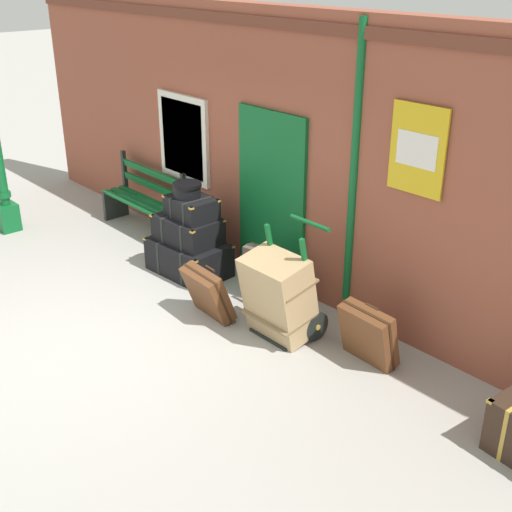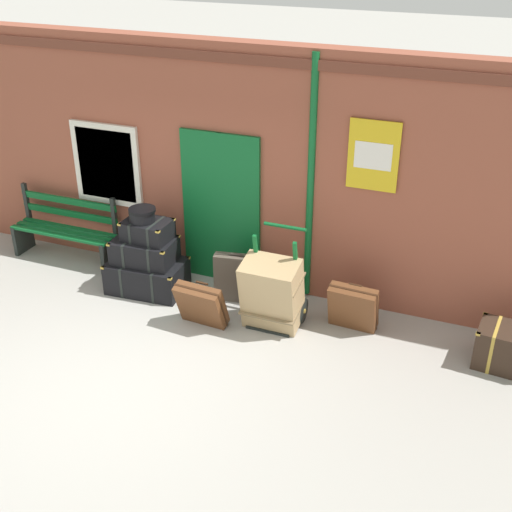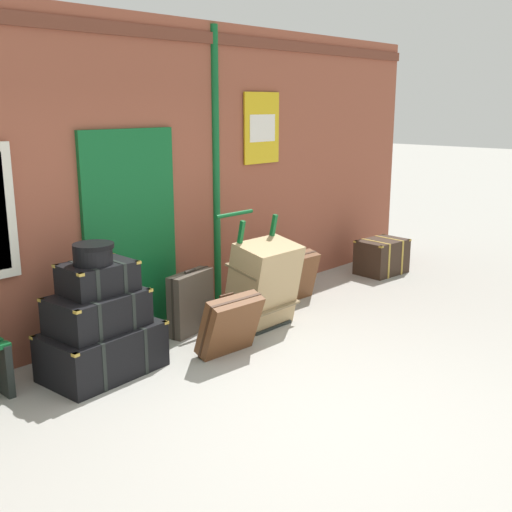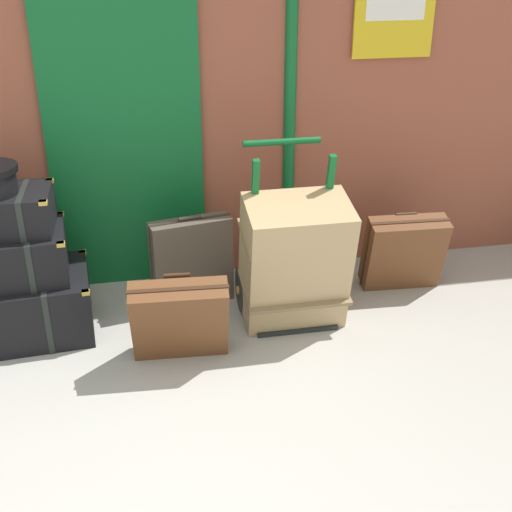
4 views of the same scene
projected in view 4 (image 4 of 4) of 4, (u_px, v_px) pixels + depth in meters
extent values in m
cube|color=brown|center=(94.00, 68.00, 4.68)|extent=(10.40, 0.30, 3.20)
cube|color=#0F5B28|center=(126.00, 150.00, 4.80)|extent=(1.10, 0.05, 2.10)
cube|color=#093718|center=(126.00, 150.00, 4.79)|extent=(0.06, 0.02, 2.10)
cylinder|color=#0F5B28|center=(291.00, 65.00, 4.78)|extent=(0.09, 0.09, 3.14)
cube|color=black|center=(14.00, 306.00, 4.46)|extent=(1.04, 0.71, 0.42)
cube|color=black|center=(49.00, 302.00, 4.51)|extent=(0.08, 0.65, 0.43)
cube|color=#B79338|center=(86.00, 292.00, 4.23)|extent=(0.05, 0.05, 0.02)
cube|color=#B79338|center=(83.00, 253.00, 4.75)|extent=(0.05, 0.05, 0.02)
cube|color=silver|center=(6.00, 330.00, 4.20)|extent=(0.36, 0.01, 0.10)
cube|color=black|center=(3.00, 256.00, 4.31)|extent=(0.84, 0.60, 0.32)
cube|color=black|center=(32.00, 253.00, 4.35)|extent=(0.08, 0.55, 0.33)
cube|color=#B79338|center=(61.00, 244.00, 4.12)|extent=(0.05, 0.05, 0.02)
cube|color=#B79338|center=(60.00, 214.00, 4.55)|extent=(0.05, 0.05, 0.02)
cube|color=black|center=(3.00, 212.00, 4.22)|extent=(0.61, 0.45, 0.26)
cube|color=black|center=(25.00, 210.00, 4.24)|extent=(0.04, 0.45, 0.27)
cube|color=#B79338|center=(43.00, 203.00, 4.04)|extent=(0.05, 0.05, 0.02)
cube|color=#B79338|center=(50.00, 181.00, 4.39)|extent=(0.05, 0.05, 0.02)
cube|color=black|center=(294.00, 321.00, 4.66)|extent=(0.56, 0.28, 0.03)
cube|color=#0F5B28|center=(253.00, 238.00, 4.54)|extent=(0.04, 0.29, 1.18)
cube|color=#0F5B28|center=(324.00, 232.00, 4.62)|extent=(0.04, 0.29, 1.18)
cylinder|color=#0F5B28|center=(282.00, 142.00, 4.54)|extent=(0.54, 0.04, 0.04)
cylinder|color=black|center=(242.00, 290.00, 4.77)|extent=(0.04, 0.32, 0.32)
cylinder|color=#B79338|center=(242.00, 290.00, 4.77)|extent=(0.07, 0.06, 0.06)
cylinder|color=black|center=(328.00, 282.00, 4.88)|extent=(0.04, 0.32, 0.32)
cylinder|color=#B79338|center=(328.00, 282.00, 4.88)|extent=(0.07, 0.06, 0.06)
cube|color=tan|center=(295.00, 261.00, 4.47)|extent=(0.68, 0.60, 0.95)
cube|color=olive|center=(294.00, 287.00, 4.56)|extent=(0.70, 0.46, 0.11)
cube|color=olive|center=(295.00, 235.00, 4.39)|extent=(0.70, 0.46, 0.11)
cube|color=brown|center=(180.00, 319.00, 4.14)|extent=(0.62, 0.40, 0.60)
cylinder|color=#3A2112|center=(177.00, 275.00, 4.05)|extent=(0.16, 0.04, 0.03)
cube|color=#351E10|center=(180.00, 319.00, 4.14)|extent=(0.62, 0.27, 0.55)
cube|color=brown|center=(404.00, 252.00, 5.00)|extent=(0.60, 0.35, 0.60)
cylinder|color=#3A2112|center=(406.00, 214.00, 4.90)|extent=(0.16, 0.04, 0.03)
cube|color=#351E10|center=(404.00, 252.00, 5.00)|extent=(0.60, 0.20, 0.57)
cube|color=#51473D|center=(192.00, 262.00, 4.81)|extent=(0.60, 0.28, 0.64)
cylinder|color=#302A24|center=(190.00, 218.00, 4.66)|extent=(0.16, 0.06, 0.03)
cube|color=#2C2721|center=(192.00, 262.00, 4.81)|extent=(0.58, 0.14, 0.66)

